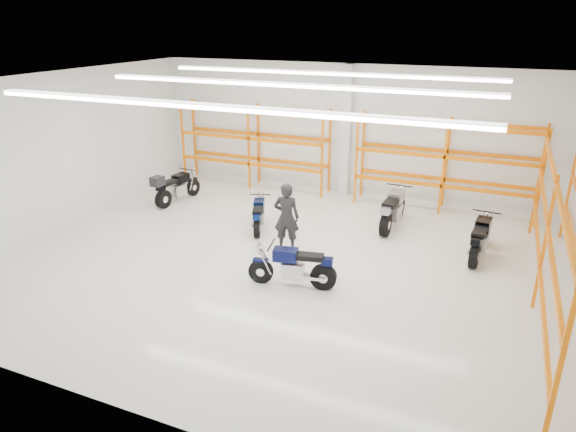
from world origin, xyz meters
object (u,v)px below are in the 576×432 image
at_px(motorcycle_back_b, 259,216).
at_px(motorcycle_back_a, 174,188).
at_px(motorcycle_back_c, 393,211).
at_px(standing_man, 286,217).
at_px(structural_column, 346,132).
at_px(motorcycle_main, 296,268).
at_px(motorcycle_back_d, 480,239).

bearing_deg(motorcycle_back_b, motorcycle_back_a, 165.05).
distance_m(motorcycle_back_c, standing_man, 3.54).
bearing_deg(motorcycle_back_c, structural_column, 132.26).
distance_m(motorcycle_main, structural_column, 7.25).
xyz_separation_m(motorcycle_back_b, motorcycle_back_c, (3.61, 1.68, 0.11)).
bearing_deg(standing_man, motorcycle_back_b, -48.32).
height_order(motorcycle_main, structural_column, structural_column).
bearing_deg(motorcycle_back_d, motorcycle_main, -138.96).
relative_size(motorcycle_back_b, standing_man, 0.96).
relative_size(motorcycle_back_d, standing_man, 1.18).
bearing_deg(structural_column, motorcycle_back_d, -37.19).
bearing_deg(motorcycle_back_d, motorcycle_back_b, -175.14).
bearing_deg(standing_man, motorcycle_back_d, -174.10).
height_order(standing_man, structural_column, structural_column).
height_order(motorcycle_main, motorcycle_back_a, motorcycle_back_a).
bearing_deg(motorcycle_back_c, motorcycle_main, -105.94).
xyz_separation_m(motorcycle_main, structural_column, (-0.97, 6.97, 1.77)).
bearing_deg(motorcycle_main, standing_man, 119.20).
distance_m(motorcycle_main, standing_man, 2.13).
xyz_separation_m(motorcycle_main, standing_man, (-1.01, 1.81, 0.46)).
height_order(motorcycle_back_d, standing_man, standing_man).
bearing_deg(motorcycle_back_c, standing_man, -130.68).
height_order(motorcycle_back_b, structural_column, structural_column).
relative_size(motorcycle_main, motorcycle_back_a, 0.94).
bearing_deg(structural_column, motorcycle_back_b, -108.10).
bearing_deg(motorcycle_back_a, motorcycle_back_b, -14.95).
bearing_deg(motorcycle_back_b, standing_man, -36.86).
bearing_deg(motorcycle_back_d, motorcycle_back_c, 155.50).
relative_size(motorcycle_back_c, motorcycle_back_d, 1.06).
bearing_deg(motorcycle_back_c, motorcycle_back_d, -24.50).
height_order(motorcycle_back_d, structural_column, structural_column).
relative_size(motorcycle_main, motorcycle_back_d, 0.94).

